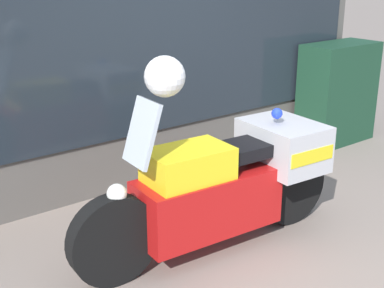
# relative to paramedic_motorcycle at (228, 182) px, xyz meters

# --- Properties ---
(ground_plane) EXTENTS (60.00, 60.00, 0.00)m
(ground_plane) POSITION_rel_paramedic_motorcycle_xyz_m (0.16, -0.37, -0.54)
(ground_plane) COLOR gray
(shop_building) EXTENTS (6.06, 0.55, 3.56)m
(shop_building) POSITION_rel_paramedic_motorcycle_xyz_m (-0.19, 1.62, 1.25)
(shop_building) COLOR #56514C
(shop_building) RESTS_ON ground
(window_display) EXTENTS (4.89, 0.30, 1.85)m
(window_display) POSITION_rel_paramedic_motorcycle_xyz_m (0.45, 1.66, -0.09)
(window_display) COLOR slate
(window_display) RESTS_ON ground
(paramedic_motorcycle) EXTENTS (2.35, 0.71, 1.30)m
(paramedic_motorcycle) POSITION_rel_paramedic_motorcycle_xyz_m (0.00, 0.00, 0.00)
(paramedic_motorcycle) COLOR black
(paramedic_motorcycle) RESTS_ON ground
(utility_cabinet) EXTENTS (0.99, 0.48, 1.23)m
(utility_cabinet) POSITION_rel_paramedic_motorcycle_xyz_m (2.78, 1.12, 0.08)
(utility_cabinet) COLOR #193D28
(utility_cabinet) RESTS_ON ground
(white_helmet) EXTENTS (0.28, 0.28, 0.28)m
(white_helmet) POSITION_rel_paramedic_motorcycle_xyz_m (-0.55, 0.04, 0.90)
(white_helmet) COLOR white
(white_helmet) RESTS_ON paramedic_motorcycle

